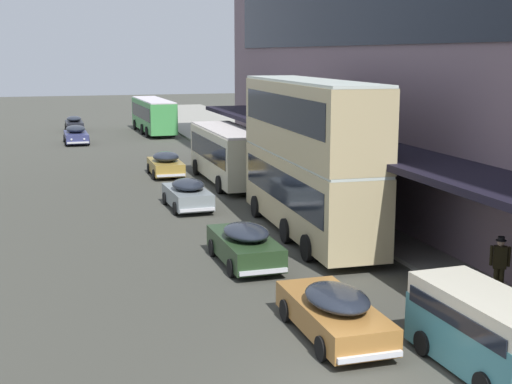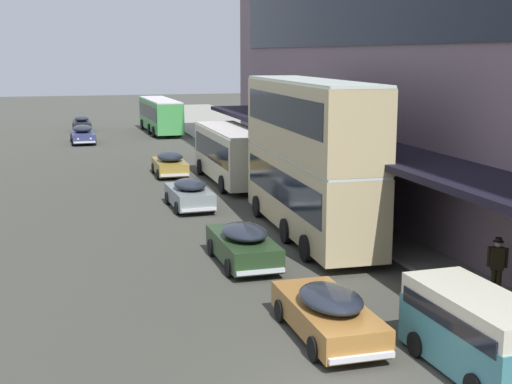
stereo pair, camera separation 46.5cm
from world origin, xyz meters
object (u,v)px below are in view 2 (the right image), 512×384
Objects in this scene: transit_bus_kerbside_front at (232,152)px; sedan_second_near at (243,244)px; sedan_second_mid at (170,164)px; pedestrian_at_kerb at (497,264)px; transit_bus_kerbside_far at (309,153)px; vw_van at (474,328)px; sedan_lead_near at (83,134)px; transit_bus_kerbside_rear at (160,114)px; sedan_lead_mid at (82,123)px; sedan_trailing_mid at (328,312)px; sedan_trailing_near at (189,194)px.

sedan_second_near is at bearing -102.43° from transit_bus_kerbside_front.
pedestrian_at_kerb is (6.17, -25.52, 0.42)m from sedan_second_mid.
transit_bus_kerbside_front reaches higher than sedan_second_near.
vw_van is at bearing -92.39° from transit_bus_kerbside_far.
sedan_lead_near is 2.67× the size of pedestrian_at_kerb.
sedan_lead_mid is at bearing 149.79° from transit_bus_kerbside_rear.
vw_van reaches higher than sedan_trailing_mid.
sedan_second_mid is 2.30× the size of pedestrian_at_kerb.
sedan_second_near is (0.16, -9.88, 0.01)m from sedan_trailing_near.
sedan_trailing_near is 28.56m from sedan_lead_near.
sedan_lead_near is at bearing 109.51° from transit_bus_kerbside_front.
transit_bus_kerbside_front is at bearing 77.57° from sedan_second_near.
vw_van is at bearing -129.53° from pedestrian_at_kerb.
sedan_trailing_near is (-3.81, 6.61, -2.74)m from transit_bus_kerbside_far.
vw_van is (7.29, -48.19, 0.34)m from sedan_lead_near.
sedan_second_near is 1.03× the size of sedan_lead_mid.
sedan_lead_mid is (-4.30, 28.81, -0.04)m from sedan_second_mid.
transit_bus_kerbside_far reaches higher than sedan_lead_mid.
sedan_second_near is (-3.32, -44.30, -1.10)m from transit_bus_kerbside_rear.
sedan_trailing_near is 0.96× the size of sedan_lead_mid.
sedan_second_mid is at bearing 86.77° from sedan_trailing_near.
vw_van is at bearing -81.39° from sedan_lead_near.
transit_bus_kerbside_far is 11.26m from sedan_trailing_mid.
sedan_second_mid is at bearing 101.20° from transit_bus_kerbside_far.
transit_bus_kerbside_rear is 34.61m from sedan_trailing_near.
sedan_second_mid reaches higher than sedan_trailing_mid.
transit_bus_kerbside_rear is 9.78m from sedan_lead_near.
sedan_trailing_near is 17.07m from sedan_trailing_mid.
transit_bus_kerbside_front is at bearing 88.95° from vw_van.
sedan_second_near is 7.19m from sedan_trailing_mid.
transit_bus_kerbside_far is at bearing -60.07° from sedan_trailing_near.
sedan_second_near is (-3.57, -16.20, -1.10)m from transit_bus_kerbside_front.
sedan_trailing_mid is at bearing -86.17° from sedan_second_near.
sedan_second_mid is at bearing 88.86° from sedan_second_near.
sedan_trailing_near is 0.87× the size of sedan_lead_near.
transit_bus_kerbside_rear is 2.46× the size of vw_van.
transit_bus_kerbside_front is 5.26× the size of pedestrian_at_kerb.
transit_bus_kerbside_rear is 51.56m from sedan_trailing_mid.
transit_bus_kerbside_rear reaches higher than sedan_trailing_mid.
sedan_second_mid is (-3.18, 3.49, -1.10)m from transit_bus_kerbside_front.
sedan_lead_mid is at bearing 94.60° from sedan_second_near.
transit_bus_kerbside_rear reaches higher than sedan_second_near.
transit_bus_kerbside_rear is at bearing -30.21° from sedan_lead_mid.
sedan_trailing_mid is at bearing -106.85° from transit_bus_kerbside_far.
transit_bus_kerbside_rear is 41.06m from transit_bus_kerbside_far.
sedan_lead_near reaches higher than sedan_second_near.
vw_van is at bearing -91.05° from transit_bus_kerbside_front.
pedestrian_at_kerb is (3.48, 4.21, 0.08)m from vw_van.
sedan_trailing_near reaches higher than sedan_lead_mid.
vw_van is (-0.48, -26.24, -0.76)m from transit_bus_kerbside_front.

